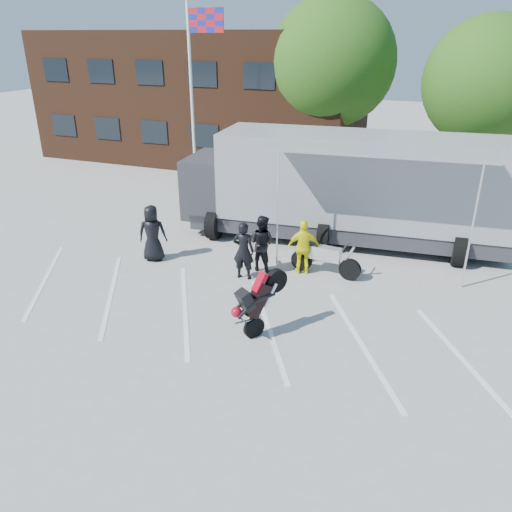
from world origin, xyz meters
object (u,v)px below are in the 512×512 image
Objects in this scene: flagpole at (196,81)px; spectator_leather_b at (243,251)px; spectator_hivis at (304,247)px; spectator_leather_a at (152,233)px; parked_motorcycle at (325,274)px; spectator_leather_c at (262,243)px; tree_left at (332,62)px; transporter_truck at (343,240)px; tree_mid at (488,82)px; stunt_bike_rider at (272,329)px.

flagpole is 4.43× the size of spectator_leather_b.
spectator_leather_b is 1.86m from spectator_hivis.
spectator_leather_b is at bearing 155.26° from spectator_leather_a.
parked_motorcycle is 1.26× the size of spectator_leather_c.
tree_left is 0.73× the size of transporter_truck.
transporter_truck is 3.98m from spectator_leather_c.
spectator_leather_b is (3.26, -0.18, -0.03)m from spectator_leather_a.
tree_mid is 4.27× the size of spectator_leather_c.
spectator_hivis is at bearing -153.28° from spectator_leather_b.
tree_mid is at bearing -108.68° from spectator_leather_c.
stunt_bike_rider is at bearing 125.49° from spectator_leather_c.
spectator_leather_b is (-1.78, 2.41, 0.90)m from stunt_bike_rider.
stunt_bike_rider is at bearing 131.25° from spectator_leather_a.
stunt_bike_rider is at bearing 121.86° from spectator_leather_b.
flagpole is 9.58m from spectator_hivis.
flagpole is 7.37m from tree_left.
parked_motorcycle is (7.09, -5.60, -5.05)m from flagpole.
tree_left is 4.99× the size of spectator_hivis.
flagpole is 4.45× the size of spectator_leather_c.
flagpole reaches higher than parked_motorcycle.
flagpole is 7.88m from spectator_leather_a.
spectator_leather_c reaches higher than spectator_hivis.
spectator_leather_a reaches higher than stunt_bike_rider.
spectator_leather_c is at bearing -85.76° from tree_left.
transporter_truck is (7.01, -2.58, -5.05)m from flagpole.
tree_mid is (7.00, -1.00, -0.62)m from tree_left.
flagpole is at bearing 154.69° from transporter_truck.
spectator_leather_c is (-6.11, -10.97, -4.04)m from tree_mid.
stunt_bike_rider is 3.49m from spectator_hivis.
parked_motorcycle is (2.84, -11.60, -5.57)m from tree_left.
tree_mid is 12.47m from spectator_hivis.
flagpole is at bearing -62.40° from spectator_hivis.
spectator_leather_c is (-1.96, -0.36, 0.90)m from parked_motorcycle.
transporter_truck is 3.03m from parked_motorcycle.
flagpole reaches higher than spectator_leather_b.
spectator_leather_a reaches higher than spectator_leather_c.
spectator_hivis is (6.42, -5.75, -4.19)m from flagpole.
tree_mid reaches higher than transporter_truck.
tree_mid is 12.42m from parked_motorcycle.
spectator_leather_c is 1.04× the size of spectator_hivis.
spectator_leather_b is 0.81m from spectator_leather_c.
spectator_leather_c is at bearing -11.00° from spectator_hivis.
stunt_bike_rider is at bearing -81.12° from tree_left.
tree_mid is at bearing 105.21° from stunt_bike_rider.
flagpole is at bearing -98.01° from spectator_leather_a.
tree_left is at bearing -75.30° from spectator_leather_c.
stunt_bike_rider is 1.06× the size of spectator_hivis.
spectator_leather_a is 1.03× the size of spectator_leather_c.
transporter_truck is at bearing -72.12° from tree_left.
spectator_leather_c is at bearing -49.29° from flagpole.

